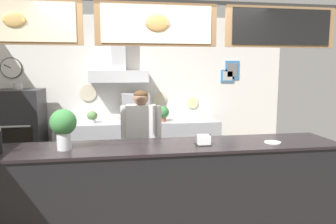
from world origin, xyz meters
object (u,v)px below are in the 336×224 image
shop_worker (141,141)px  pizza_oven (21,138)px  basil_vase (63,126)px  potted_oregano (162,113)px  espresso_machine (135,108)px  napkin_holder (203,140)px  condiment_plate (273,142)px  potted_sage (92,116)px

shop_worker → pizza_oven: bearing=-17.2°
basil_vase → potted_oregano: bearing=57.7°
espresso_machine → napkin_holder: size_ratio=3.09×
espresso_machine → potted_oregano: 0.46m
napkin_holder → basil_vase: bearing=179.4°
espresso_machine → condiment_plate: 2.51m
pizza_oven → potted_oregano: size_ratio=6.15×
condiment_plate → napkin_holder: napkin_holder is taller
potted_sage → condiment_plate: potted_sage is taller
shop_worker → napkin_holder: shop_worker is taller
potted_sage → condiment_plate: (2.07, -2.13, -0.02)m
pizza_oven → basil_vase: pizza_oven is taller
espresso_machine → potted_oregano: espresso_machine is taller
potted_sage → espresso_machine: bearing=-1.9°
shop_worker → basil_vase: bearing=59.2°
shop_worker → potted_oregano: bearing=-105.9°
shop_worker → basil_vase: shop_worker is taller
espresso_machine → napkin_holder: (0.59, -2.06, -0.11)m
espresso_machine → potted_sage: bearing=178.1°
potted_oregano → condiment_plate: potted_oregano is taller
shop_worker → basil_vase: (-0.86, -1.07, 0.42)m
basil_vase → condiment_plate: (2.21, -0.06, -0.23)m
espresso_machine → basil_vase: 2.21m
potted_sage → pizza_oven: bearing=-172.1°
pizza_oven → shop_worker: size_ratio=1.05×
condiment_plate → napkin_holder: size_ratio=1.09×
napkin_holder → shop_worker: bearing=118.1°
basil_vase → shop_worker: bearing=51.2°
pizza_oven → napkin_holder: size_ratio=9.91×
potted_oregano → condiment_plate: 2.30m
potted_oregano → napkin_holder: bearing=-86.0°
potted_oregano → condiment_plate: bearing=-66.5°
potted_oregano → potted_sage: bearing=178.9°
shop_worker → espresso_machine: (-0.01, 0.98, 0.34)m
potted_oregano → basil_vase: 2.42m
basil_vase → napkin_holder: size_ratio=2.53×
pizza_oven → basil_vase: (0.94, -1.91, 0.50)m
pizza_oven → basil_vase: size_ratio=3.93×
espresso_machine → condiment_plate: (1.36, -2.10, -0.15)m
shop_worker → basil_vase: size_ratio=3.74×
espresso_machine → napkin_holder: bearing=-74.0°
potted_sage → potted_oregano: size_ratio=0.75×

